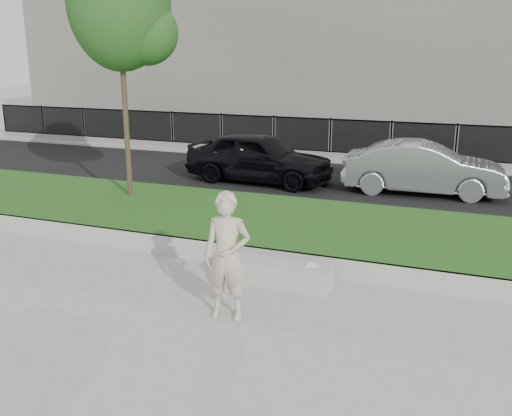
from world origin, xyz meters
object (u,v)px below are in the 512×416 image
at_px(young_tree, 123,8).
at_px(car_silver, 424,168).
at_px(car_dark, 259,157).
at_px(book, 312,265).
at_px(stone_bench, 274,273).
at_px(man, 227,256).

height_order(young_tree, car_silver, young_tree).
bearing_deg(car_dark, book, -148.25).
distance_m(young_tree, car_silver, 9.09).
relative_size(young_tree, car_silver, 1.40).
height_order(stone_bench, car_silver, car_silver).
bearing_deg(stone_bench, car_silver, 76.61).
distance_m(book, young_tree, 7.94).
distance_m(man, car_silver, 9.33).
xyz_separation_m(book, car_silver, (1.15, 7.55, 0.35)).
height_order(stone_bench, car_dark, car_dark).
relative_size(book, young_tree, 0.03).
relative_size(man, car_silver, 0.45).
xyz_separation_m(man, car_dark, (-2.82, 8.81, -0.18)).
height_order(stone_bench, young_tree, young_tree).
bearing_deg(young_tree, stone_bench, -33.42).
distance_m(stone_bench, book, 0.70).
xyz_separation_m(stone_bench, young_tree, (-4.99, 3.30, 4.76)).
bearing_deg(car_silver, young_tree, 119.29).
bearing_deg(car_silver, man, 164.06).
bearing_deg(man, car_dark, 99.70).
height_order(book, car_silver, car_silver).
bearing_deg(man, stone_bench, 72.40).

